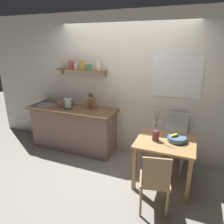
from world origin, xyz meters
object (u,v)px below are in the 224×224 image
(dining_chair_far, at_px, (174,139))
(coffee_mug_by_sink, at_px, (60,105))
(knife_block, at_px, (92,103))
(dining_chair_near, at_px, (155,180))
(dining_table, at_px, (165,148))
(fruit_bowl, at_px, (177,138))
(electric_kettle, at_px, (68,103))
(twig_vase, at_px, (156,135))

(dining_chair_far, relative_size, coffee_mug_by_sink, 7.90)
(knife_block, distance_m, coffee_mug_by_sink, 0.68)
(dining_chair_near, xyz_separation_m, knife_block, (-1.52, 1.23, 0.53))
(dining_table, height_order, coffee_mug_by_sink, coffee_mug_by_sink)
(dining_table, relative_size, dining_chair_near, 0.98)
(dining_chair_far, distance_m, knife_block, 1.70)
(fruit_bowl, relative_size, coffee_mug_by_sink, 2.20)
(dining_chair_far, bearing_deg, dining_chair_near, -94.57)
(dining_chair_far, height_order, electric_kettle, electric_kettle)
(twig_vase, distance_m, knife_block, 1.52)
(electric_kettle, xyz_separation_m, knife_block, (0.45, 0.16, 0.03))
(dining_chair_near, height_order, electric_kettle, electric_kettle)
(dining_chair_near, xyz_separation_m, coffee_mug_by_sink, (-2.17, 1.07, 0.45))
(electric_kettle, height_order, knife_block, knife_block)
(dining_chair_near, height_order, fruit_bowl, dining_chair_near)
(dining_table, relative_size, fruit_bowl, 3.14)
(dining_chair_far, xyz_separation_m, knife_block, (-1.62, -0.01, 0.49))
(electric_kettle, bearing_deg, dining_chair_far, 4.69)
(knife_block, bearing_deg, dining_chair_near, -39.06)
(fruit_bowl, height_order, coffee_mug_by_sink, coffee_mug_by_sink)
(twig_vase, bearing_deg, coffee_mug_by_sink, 168.05)
(fruit_bowl, bearing_deg, dining_table, -165.84)
(dining_chair_near, xyz_separation_m, dining_chair_far, (0.10, 1.25, 0.03))
(coffee_mug_by_sink, bearing_deg, dining_chair_far, 4.39)
(dining_table, xyz_separation_m, electric_kettle, (-1.98, 0.39, 0.39))
(dining_table, distance_m, twig_vase, 0.27)
(dining_table, xyz_separation_m, dining_chair_near, (-0.02, -0.69, -0.11))
(dining_table, bearing_deg, dining_chair_near, -91.33)
(coffee_mug_by_sink, bearing_deg, twig_vase, -11.95)
(twig_vase, xyz_separation_m, coffee_mug_by_sink, (-2.04, 0.43, 0.13))
(electric_kettle, relative_size, coffee_mug_by_sink, 1.99)
(fruit_bowl, height_order, knife_block, knife_block)
(electric_kettle, bearing_deg, coffee_mug_by_sink, -178.70)
(electric_kettle, bearing_deg, knife_block, 19.31)
(dining_chair_near, relative_size, knife_block, 2.80)
(dining_chair_far, xyz_separation_m, twig_vase, (-0.24, -0.61, 0.29))
(dining_chair_far, xyz_separation_m, coffee_mug_by_sink, (-2.27, -0.17, 0.42))
(dining_chair_near, relative_size, fruit_bowl, 3.21)
(dining_chair_far, bearing_deg, electric_kettle, -175.31)
(twig_vase, distance_m, electric_kettle, 1.89)
(dining_chair_near, bearing_deg, fruit_bowl, 77.23)
(fruit_bowl, bearing_deg, electric_kettle, 170.73)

